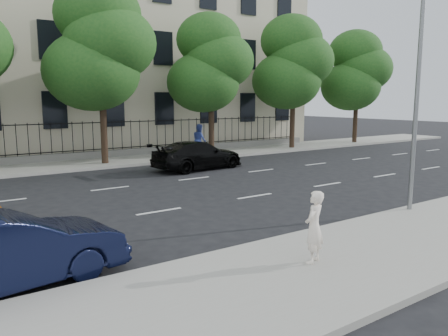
% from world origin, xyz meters
% --- Properties ---
extents(ground, '(120.00, 120.00, 0.00)m').
position_xyz_m(ground, '(0.00, 0.00, 0.00)').
color(ground, black).
rests_on(ground, ground).
extents(near_sidewalk, '(60.00, 4.00, 0.15)m').
position_xyz_m(near_sidewalk, '(0.00, -4.00, 0.07)').
color(near_sidewalk, gray).
rests_on(near_sidewalk, ground).
extents(far_sidewalk, '(60.00, 4.00, 0.15)m').
position_xyz_m(far_sidewalk, '(0.00, 14.00, 0.07)').
color(far_sidewalk, gray).
rests_on(far_sidewalk, ground).
extents(lane_markings, '(49.60, 4.62, 0.01)m').
position_xyz_m(lane_markings, '(0.00, 4.75, 0.01)').
color(lane_markings, silver).
rests_on(lane_markings, ground).
extents(masonry_building, '(34.60, 12.11, 18.50)m').
position_xyz_m(masonry_building, '(0.00, 22.95, 9.02)').
color(masonry_building, beige).
rests_on(masonry_building, ground).
extents(iron_fence, '(30.00, 0.50, 2.20)m').
position_xyz_m(iron_fence, '(0.00, 15.70, 0.65)').
color(iron_fence, slate).
rests_on(iron_fence, far_sidewalk).
extents(street_light, '(0.25, 3.32, 8.05)m').
position_xyz_m(street_light, '(2.50, -1.77, 5.15)').
color(street_light, slate).
rests_on(street_light, near_sidewalk).
extents(tree_c, '(5.89, 5.50, 9.80)m').
position_xyz_m(tree_c, '(-1.96, 13.36, 6.41)').
color(tree_c, '#382619').
rests_on(tree_c, far_sidewalk).
extents(tree_d, '(5.34, 4.94, 8.84)m').
position_xyz_m(tree_d, '(5.04, 13.36, 5.84)').
color(tree_d, '#382619').
rests_on(tree_d, far_sidewalk).
extents(tree_e, '(5.71, 5.31, 9.46)m').
position_xyz_m(tree_e, '(12.04, 13.36, 6.20)').
color(tree_e, '#382619').
rests_on(tree_e, far_sidewalk).
extents(tree_f, '(5.52, 5.12, 9.01)m').
position_xyz_m(tree_f, '(19.04, 13.36, 5.88)').
color(tree_f, '#382619').
rests_on(tree_f, far_sidewalk).
extents(navy_sedan, '(4.80, 2.21, 1.53)m').
position_xyz_m(navy_sedan, '(-9.09, -1.20, 0.76)').
color(navy_sedan, black).
rests_on(navy_sedan, ground).
extents(black_sedan, '(5.33, 2.68, 1.49)m').
position_xyz_m(black_sedan, '(1.58, 9.24, 0.74)').
color(black_sedan, black).
rests_on(black_sedan, ground).
extents(woman_near, '(0.67, 0.57, 1.57)m').
position_xyz_m(woman_near, '(-3.44, -3.82, 0.94)').
color(woman_near, white).
rests_on(woman_near, near_sidewalk).
extents(pedestrian_far, '(0.91, 1.08, 1.96)m').
position_xyz_m(pedestrian_far, '(4.00, 13.02, 1.13)').
color(pedestrian_far, '#2F408B').
rests_on(pedestrian_far, far_sidewalk).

